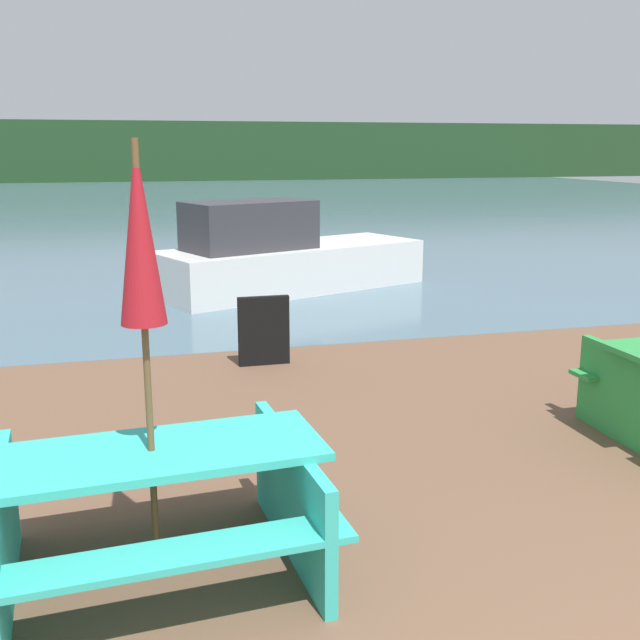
# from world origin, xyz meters

# --- Properties ---
(water) EXTENTS (60.00, 50.00, 0.00)m
(water) POSITION_xyz_m (0.00, 32.22, -0.00)
(water) COLOR slate
(water) RESTS_ON ground_plane
(far_treeline) EXTENTS (80.00, 1.60, 4.00)m
(far_treeline) POSITION_xyz_m (0.00, 52.22, 2.00)
(far_treeline) COLOR #1E3D1E
(far_treeline) RESTS_ON water
(picnic_table_teal) EXTENTS (1.91, 1.50, 0.74)m
(picnic_table_teal) POSITION_xyz_m (-2.16, 2.71, 0.45)
(picnic_table_teal) COLOR #33B7A8
(picnic_table_teal) RESTS_ON ground_plane
(umbrella_crimson) EXTENTS (0.23, 0.23, 2.34)m
(umbrella_crimson) POSITION_xyz_m (-2.16, 2.71, 1.84)
(umbrella_crimson) COLOR brown
(umbrella_crimson) RESTS_ON ground_plane
(boat) EXTENTS (4.70, 3.03, 1.48)m
(boat) POSITION_xyz_m (0.23, 10.74, 0.54)
(boat) COLOR silver
(boat) RESTS_ON water
(signboard) EXTENTS (0.55, 0.08, 0.75)m
(signboard) POSITION_xyz_m (-0.84, 6.60, 0.38)
(signboard) COLOR black
(signboard) RESTS_ON ground_plane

